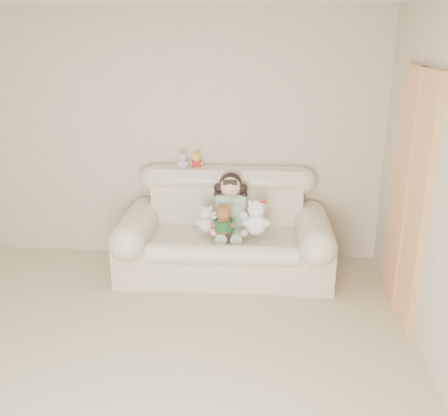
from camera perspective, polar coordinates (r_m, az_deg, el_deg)
floor at (r=3.74m, az=-12.73°, el=-20.64°), size 5.00×5.00×0.00m
wall_back at (r=5.42m, az=-6.47°, el=7.77°), size 4.50×0.00×4.50m
sofa at (r=5.09m, az=0.07°, el=-2.13°), size 2.10×0.95×1.03m
door_panel at (r=4.51m, az=19.90°, el=1.06°), size 0.06×0.90×2.10m
seated_child at (r=5.08m, az=0.72°, el=0.50°), size 0.43×0.50×0.63m
brown_teddy at (r=4.88m, az=-0.06°, el=-1.02°), size 0.26×0.22×0.35m
white_cat at (r=4.89m, az=3.60°, el=-0.63°), size 0.28×0.22×0.42m
cream_teddy at (r=4.96m, az=-2.01°, el=-0.97°), size 0.22×0.18×0.31m
yellow_mini_bear at (r=5.28m, az=-3.08°, el=5.41°), size 0.15×0.14×0.19m
grey_mini_plush at (r=5.28m, az=-4.61°, el=5.40°), size 0.13×0.10×0.20m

